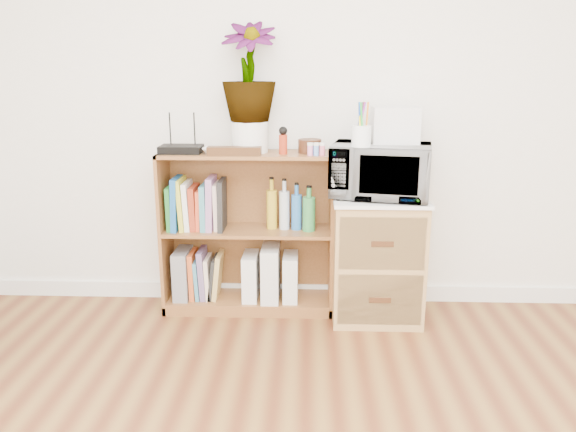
{
  "coord_description": "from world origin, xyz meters",
  "views": [
    {
      "loc": [
        0.0,
        -1.06,
        1.42
      ],
      "look_at": [
        -0.11,
        1.95,
        0.62
      ],
      "focal_mm": 35.0,
      "sensor_mm": 36.0,
      "label": 1
    }
  ],
  "objects": [
    {
      "name": "magazine_holder_right",
      "position": [
        -0.1,
        2.09,
        0.21
      ],
      "size": [
        0.09,
        0.22,
        0.27
      ],
      "primitive_type": "cube",
      "color": "silver",
      "rests_on": "bookshelf"
    },
    {
      "name": "wooden_bowl",
      "position": [
        0.01,
        2.11,
        0.99
      ],
      "size": [
        0.13,
        0.13,
        0.08
      ],
      "primitive_type": "cylinder",
      "color": "#331B0D",
      "rests_on": "bookshelf"
    },
    {
      "name": "file_box",
      "position": [
        -0.75,
        2.1,
        0.22
      ],
      "size": [
        0.09,
        0.23,
        0.29
      ],
      "primitive_type": "cube",
      "color": "slate",
      "rests_on": "bookshelf"
    },
    {
      "name": "microwave",
      "position": [
        0.4,
        2.02,
        0.87
      ],
      "size": [
        0.59,
        0.46,
        0.29
      ],
      "primitive_type": "imported",
      "rotation": [
        0.0,
        0.0,
        -0.2
      ],
      "color": "silver",
      "rests_on": "wicker_unit"
    },
    {
      "name": "magazine_holder_mid",
      "position": [
        -0.22,
        2.09,
        0.23
      ],
      "size": [
        0.1,
        0.26,
        0.33
      ],
      "primitive_type": "cube",
      "color": "silver",
      "rests_on": "bookshelf"
    },
    {
      "name": "trinket_box",
      "position": [
        -0.41,
        2.0,
        0.97
      ],
      "size": [
        0.3,
        0.07,
        0.05
      ],
      "primitive_type": "cube",
      "color": "#3B2210",
      "rests_on": "bookshelf"
    },
    {
      "name": "router",
      "position": [
        -0.72,
        2.08,
        0.97
      ],
      "size": [
        0.24,
        0.16,
        0.04
      ],
      "primitive_type": "cube",
      "color": "black",
      "rests_on": "bookshelf"
    },
    {
      "name": "white_bowl",
      "position": [
        -0.53,
        2.07,
        0.97
      ],
      "size": [
        0.13,
        0.13,
        0.03
      ],
      "primitive_type": "imported",
      "color": "white",
      "rests_on": "bookshelf"
    },
    {
      "name": "wicker_unit",
      "position": [
        0.4,
        2.02,
        0.35
      ],
      "size": [
        0.5,
        0.45,
        0.7
      ],
      "primitive_type": "cube",
      "color": "#9E7542",
      "rests_on": "ground"
    },
    {
      "name": "magazine_holder_left",
      "position": [
        -0.34,
        2.09,
        0.21
      ],
      "size": [
        0.09,
        0.22,
        0.28
      ],
      "primitive_type": "cube",
      "color": "silver",
      "rests_on": "bookshelf"
    },
    {
      "name": "bookshelf",
      "position": [
        -0.35,
        2.1,
        0.47
      ],
      "size": [
        1.0,
        0.3,
        0.95
      ],
      "primitive_type": "cube",
      "color": "brown",
      "rests_on": "ground"
    },
    {
      "name": "paint_jars",
      "position": [
        0.04,
        2.01,
        0.98
      ],
      "size": [
        0.11,
        0.04,
        0.06
      ],
      "primitive_type": "cube",
      "color": "pink",
      "rests_on": "bookshelf"
    },
    {
      "name": "pen_cup",
      "position": [
        0.28,
        1.91,
        1.07
      ],
      "size": [
        0.1,
        0.1,
        0.11
      ],
      "primitive_type": "cylinder",
      "color": "white",
      "rests_on": "microwave"
    },
    {
      "name": "liquor_bottles",
      "position": [
        -0.1,
        2.1,
        0.64
      ],
      "size": [
        0.29,
        0.07,
        0.29
      ],
      "color": "gold",
      "rests_on": "bookshelf"
    },
    {
      "name": "skirting_board",
      "position": [
        0.0,
        2.24,
        0.05
      ],
      "size": [
        4.0,
        0.02,
        0.1
      ],
      "primitive_type": "cube",
      "color": "white",
      "rests_on": "ground"
    },
    {
      "name": "lower_books",
      "position": [
        -0.61,
        2.1,
        0.21
      ],
      "size": [
        0.2,
        0.19,
        0.3
      ],
      "color": "#CB5323",
      "rests_on": "bookshelf"
    },
    {
      "name": "cookbooks",
      "position": [
        -0.65,
        2.1,
        0.64
      ],
      "size": [
        0.33,
        0.2,
        0.31
      ],
      "color": "#22802F",
      "rests_on": "bookshelf"
    },
    {
      "name": "potted_plant",
      "position": [
        -0.33,
        2.12,
        1.4
      ],
      "size": [
        0.3,
        0.3,
        0.54
      ],
      "primitive_type": "imported",
      "color": "#296829",
      "rests_on": "plant_pot"
    },
    {
      "name": "small_appliance",
      "position": [
        0.48,
        2.08,
        1.11
      ],
      "size": [
        0.25,
        0.21,
        0.2
      ],
      "primitive_type": "cube",
      "color": "silver",
      "rests_on": "microwave"
    },
    {
      "name": "plant_pot",
      "position": [
        -0.33,
        2.12,
        1.04
      ],
      "size": [
        0.21,
        0.21,
        0.17
      ],
      "primitive_type": "cylinder",
      "color": "white",
      "rests_on": "bookshelf"
    },
    {
      "name": "kokeshi_doll",
      "position": [
        -0.14,
        2.06,
        1.0
      ],
      "size": [
        0.05,
        0.05,
        0.11
      ],
      "primitive_type": "cylinder",
      "color": "#A42C14",
      "rests_on": "bookshelf"
    }
  ]
}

